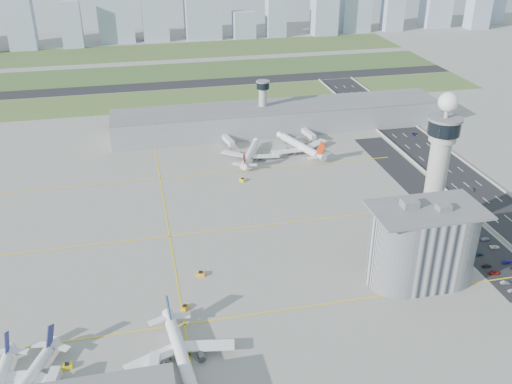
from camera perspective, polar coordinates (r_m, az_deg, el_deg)
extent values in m
plane|color=#99968E|center=(233.83, 1.88, -7.10)|extent=(1000.00, 1000.00, 0.00)
cube|color=#3C582A|center=(433.49, -8.17, 9.17)|extent=(480.00, 50.00, 0.08)
cube|color=#3D5A2A|center=(505.33, -8.96, 11.69)|extent=(480.00, 60.00, 0.08)
cube|color=#3A5628|center=(582.83, -9.60, 13.69)|extent=(480.00, 70.00, 0.08)
cube|color=black|center=(468.80, -8.59, 10.51)|extent=(480.00, 22.00, 0.10)
cube|color=#9E9E99|center=(273.33, 22.92, -3.86)|extent=(0.60, 500.00, 1.20)
cube|color=black|center=(260.81, 22.08, -5.37)|extent=(18.00, 260.00, 0.08)
cube|color=black|center=(251.72, 23.16, -6.83)|extent=(20.00, 44.00, 0.10)
cube|color=yellow|center=(204.93, -7.17, -13.02)|extent=(260.00, 0.60, 0.01)
cube|color=yellow|center=(253.87, -8.62, -4.41)|extent=(260.00, 0.60, 0.01)
cube|color=yellow|center=(306.76, -9.57, 1.33)|extent=(260.00, 0.60, 0.01)
cube|color=yellow|center=(253.87, -8.62, -4.41)|extent=(0.60, 260.00, 0.01)
cylinder|color=#ADAAA5|center=(253.60, 17.47, 0.71)|extent=(8.40, 8.40, 48.00)
cylinder|color=#ADAAA5|center=(245.11, 18.18, 5.32)|extent=(11.00, 11.00, 4.00)
cylinder|color=black|center=(243.75, 18.31, 6.19)|extent=(13.00, 13.00, 6.00)
cylinder|color=slate|center=(242.60, 18.43, 6.96)|extent=(14.00, 14.00, 1.00)
cylinder|color=#ADAAA5|center=(241.81, 18.52, 7.52)|extent=(1.60, 1.60, 5.00)
sphere|color=white|center=(240.45, 18.68, 8.52)|extent=(8.00, 8.00, 8.00)
cylinder|color=#ADAAA5|center=(365.65, 0.68, 8.36)|extent=(5.00, 5.00, 28.00)
cylinder|color=black|center=(361.12, 0.69, 10.61)|extent=(8.00, 8.00, 4.00)
cylinder|color=slate|center=(360.42, 0.70, 10.99)|extent=(8.60, 8.60, 0.80)
cube|color=#B2B2B7|center=(225.97, 16.29, -5.12)|extent=(18.00, 24.00, 30.00)
cylinder|color=#B2B2B7|center=(222.08, 14.23, -5.44)|extent=(24.00, 24.00, 30.00)
cylinder|color=#B2B2B7|center=(230.15, 18.28, -4.81)|extent=(24.00, 24.00, 30.00)
cube|color=slate|center=(218.45, 16.81, -1.69)|extent=(42.00, 24.00, 0.80)
cube|color=slate|center=(217.30, 15.11, -1.13)|extent=(6.00, 5.00, 3.00)
cube|color=slate|center=(218.73, 18.25, -1.49)|extent=(5.00, 4.00, 2.40)
cube|color=gray|center=(368.25, 2.27, 7.40)|extent=(210.00, 32.00, 15.00)
cube|color=slate|center=(365.67, 2.30, 8.57)|extent=(210.00, 32.00, 0.80)
imported|color=silver|center=(238.30, 24.21, -8.95)|extent=(3.32, 1.57, 1.10)
imported|color=slate|center=(241.57, 23.65, -8.29)|extent=(3.79, 1.66, 1.21)
imported|color=maroon|center=(245.87, 22.73, -7.44)|extent=(4.57, 2.43, 1.22)
imported|color=black|center=(248.96, 22.09, -6.86)|extent=(4.05, 1.74, 1.16)
imported|color=navy|center=(255.31, 21.39, -5.81)|extent=(3.74, 1.58, 1.26)
imported|color=#B0B4C3|center=(259.49, 20.49, -5.08)|extent=(3.78, 1.36, 1.24)
imported|color=navy|center=(254.61, 23.79, -6.40)|extent=(4.07, 1.90, 1.29)
imported|color=white|center=(262.96, 22.77, -5.09)|extent=(4.52, 2.64, 1.18)
imported|color=gray|center=(267.26, 21.95, -4.38)|extent=(4.53, 2.19, 1.27)
imported|color=#27272B|center=(309.96, 20.76, 0.25)|extent=(1.74, 3.65, 1.15)
imported|color=navy|center=(374.26, 15.56, 5.61)|extent=(2.42, 4.28, 1.13)
imported|color=#9094A2|center=(419.19, 10.26, 8.47)|extent=(1.40, 3.43, 1.16)
cube|color=#9EADC1|center=(622.79, -22.61, 16.07)|extent=(25.49, 20.39, 66.89)
cube|color=#9EADC1|center=(616.99, -17.98, 15.67)|extent=(20.04, 16.03, 45.20)
cube|color=#9EADC1|center=(632.14, -13.92, 17.16)|extent=(35.76, 28.61, 61.22)
cube|color=#9EADC1|center=(632.52, -5.41, 17.84)|extent=(36.96, 29.57, 62.11)
cube|color=#9EADC1|center=(633.95, -1.22, 16.39)|extent=(23.01, 18.41, 27.75)
cube|color=#9EADC1|center=(640.32, 2.00, 16.99)|extent=(20.22, 16.18, 38.97)
cube|color=#9EADC1|center=(653.10, 6.85, 17.38)|extent=(26.14, 20.92, 46.89)
cube|color=#9EADC1|center=(771.90, 22.63, 16.87)|extent=(22.64, 18.11, 41.06)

